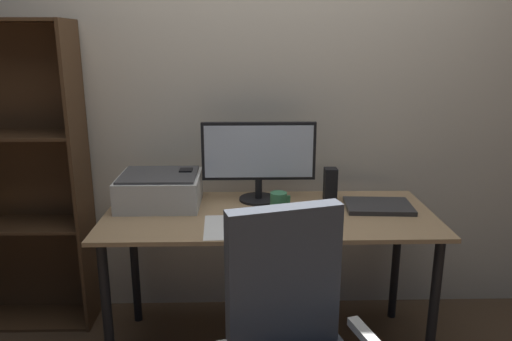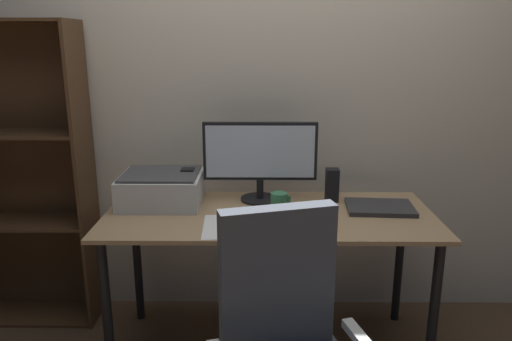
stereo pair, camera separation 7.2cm
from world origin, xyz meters
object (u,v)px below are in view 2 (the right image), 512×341
object	(u,v)px
speaker_right	(332,185)
printer	(161,188)
monitor	(260,156)
laptop	(380,207)
bookshelf	(14,179)
mouse	(306,222)
speaker_left	(188,185)
keyboard	(256,223)
desk	(269,230)
coffee_mug	(279,202)

from	to	relation	value
speaker_right	printer	world-z (taller)	speaker_right
monitor	laptop	size ratio (longest dim) A/B	1.80
bookshelf	mouse	bearing A→B (deg)	-17.89
laptop	speaker_left	distance (m)	0.97
speaker_left	bookshelf	distance (m)	0.98
monitor	speaker_right	xyz separation A→B (m)	(0.37, -0.01, -0.15)
printer	bookshelf	bearing A→B (deg)	166.66
keyboard	monitor	bearing A→B (deg)	88.98
desk	printer	xyz separation A→B (m)	(-0.54, 0.14, 0.17)
keyboard	printer	distance (m)	0.56
laptop	bookshelf	bearing A→B (deg)	175.53
bookshelf	coffee_mug	bearing A→B (deg)	-11.84
mouse	speaker_left	bearing A→B (deg)	163.17
speaker_right	bookshelf	bearing A→B (deg)	174.97
mouse	desk	bearing A→B (deg)	149.20
desk	coffee_mug	bearing A→B (deg)	37.02
printer	keyboard	bearing A→B (deg)	-30.89
laptop	coffee_mug	bearing A→B (deg)	-173.94
laptop	printer	world-z (taller)	printer
monitor	speaker_left	bearing A→B (deg)	-178.77
mouse	laptop	world-z (taller)	mouse
coffee_mug	laptop	distance (m)	0.50
laptop	mouse	bearing A→B (deg)	-146.44
keyboard	speaker_left	size ratio (longest dim) A/B	1.71
speaker_right	keyboard	bearing A→B (deg)	-138.70
speaker_left	printer	size ratio (longest dim) A/B	0.43
keyboard	printer	bearing A→B (deg)	150.71
desk	laptop	world-z (taller)	laptop
speaker_right	bookshelf	world-z (taller)	bookshelf
coffee_mug	speaker_left	size ratio (longest dim) A/B	0.57
coffee_mug	printer	bearing A→B (deg)	170.34
laptop	printer	xyz separation A→B (m)	(-1.08, 0.08, 0.07)
laptop	speaker_right	world-z (taller)	speaker_right
coffee_mug	laptop	xyz separation A→B (m)	(0.49, 0.02, -0.03)
coffee_mug	laptop	bearing A→B (deg)	2.23
monitor	printer	xyz separation A→B (m)	(-0.50, -0.06, -0.16)
coffee_mug	speaker_right	bearing A→B (deg)	28.58
speaker_left	speaker_right	xyz separation A→B (m)	(0.74, 0.00, 0.00)
bookshelf	keyboard	bearing A→B (deg)	-20.20
keyboard	speaker_left	distance (m)	0.49
desk	laptop	xyz separation A→B (m)	(0.54, 0.06, 0.10)
desk	mouse	size ratio (longest dim) A/B	16.38
speaker_right	printer	bearing A→B (deg)	-176.69
desk	monitor	distance (m)	0.38
monitor	printer	world-z (taller)	monitor
mouse	coffee_mug	bearing A→B (deg)	134.03
keyboard	speaker_left	bearing A→B (deg)	137.85
mouse	coffee_mug	xyz separation A→B (m)	(-0.11, 0.20, 0.03)
speaker_left	keyboard	bearing A→B (deg)	-43.74
desk	keyboard	distance (m)	0.19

